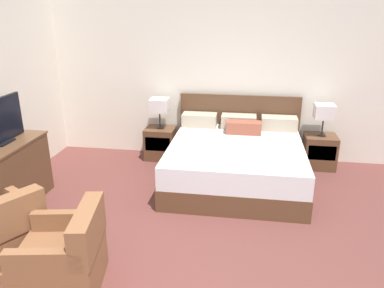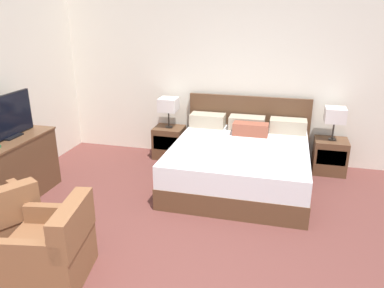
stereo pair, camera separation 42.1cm
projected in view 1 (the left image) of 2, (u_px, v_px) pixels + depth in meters
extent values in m
cube|color=silver|center=(212.00, 68.00, 5.88)|extent=(6.36, 0.06, 2.90)
cube|color=brown|center=(235.00, 174.00, 5.25)|extent=(1.82, 1.92, 0.28)
cube|color=silver|center=(236.00, 155.00, 5.15)|extent=(1.80, 1.90, 0.30)
cube|color=brown|center=(239.00, 127.00, 6.03)|extent=(1.89, 0.05, 1.05)
cube|color=tan|center=(200.00, 120.00, 5.89)|extent=(0.53, 0.28, 0.20)
cube|color=tan|center=(239.00, 122.00, 5.80)|extent=(0.53, 0.28, 0.20)
cube|color=tan|center=(279.00, 123.00, 5.71)|extent=(0.53, 0.28, 0.20)
cube|color=brown|center=(244.00, 128.00, 5.54)|extent=(0.51, 0.22, 0.18)
cube|color=brown|center=(161.00, 143.00, 6.12)|extent=(0.47, 0.42, 0.51)
cube|color=#3C2718|center=(157.00, 144.00, 5.91)|extent=(0.40, 0.01, 0.23)
cube|color=brown|center=(319.00, 151.00, 5.76)|extent=(0.47, 0.42, 0.51)
cube|color=#3C2718|center=(322.00, 153.00, 5.55)|extent=(0.40, 0.01, 0.23)
cylinder|color=#332D28|center=(160.00, 128.00, 6.03)|extent=(0.11, 0.11, 0.02)
cylinder|color=#332D28|center=(160.00, 119.00, 5.98)|extent=(0.02, 0.02, 0.26)
cube|color=silver|center=(159.00, 105.00, 5.90)|extent=(0.29, 0.29, 0.21)
cylinder|color=#332D28|center=(321.00, 135.00, 5.67)|extent=(0.11, 0.11, 0.02)
cylinder|color=#332D28|center=(322.00, 126.00, 5.62)|extent=(0.02, 0.02, 0.26)
cube|color=silver|center=(324.00, 111.00, 5.54)|extent=(0.29, 0.29, 0.21)
cube|color=brown|center=(5.00, 177.00, 4.53)|extent=(0.55, 1.18, 0.81)
cube|color=black|center=(2.00, 142.00, 4.45)|extent=(0.18, 0.26, 0.02)
cube|color=black|center=(0.00, 121.00, 4.36)|extent=(0.01, 0.82, 0.50)
cube|color=brown|center=(0.00, 242.00, 3.60)|extent=(0.93, 0.93, 0.40)
cube|color=brown|center=(7.00, 217.00, 3.31)|extent=(0.48, 0.67, 0.36)
cube|color=brown|center=(25.00, 204.00, 3.72)|extent=(0.58, 0.40, 0.18)
cube|color=brown|center=(61.00, 267.00, 3.25)|extent=(0.79, 0.79, 0.40)
cube|color=brown|center=(88.00, 229.00, 3.13)|extent=(0.28, 0.70, 0.36)
cube|color=brown|center=(44.00, 261.00, 2.88)|extent=(0.63, 0.20, 0.18)
cube|color=brown|center=(67.00, 220.00, 3.43)|extent=(0.63, 0.20, 0.18)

